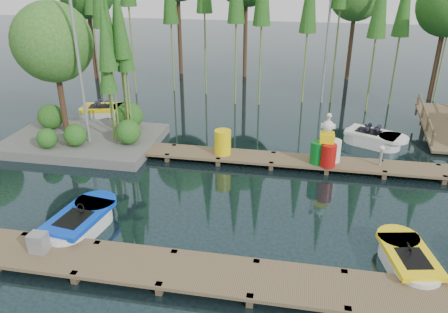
% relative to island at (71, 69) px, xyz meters
% --- Properties ---
extents(ground_plane, '(90.00, 90.00, 0.00)m').
position_rel_island_xyz_m(ground_plane, '(6.30, -3.29, -3.18)').
color(ground_plane, '#1C3035').
extents(near_dock, '(18.00, 1.50, 0.50)m').
position_rel_island_xyz_m(near_dock, '(6.30, -7.79, -2.95)').
color(near_dock, brown).
rests_on(near_dock, ground).
extents(far_dock, '(15.00, 1.20, 0.50)m').
position_rel_island_xyz_m(far_dock, '(7.30, -0.79, -2.95)').
color(far_dock, brown).
rests_on(far_dock, ground).
extents(island, '(6.20, 4.20, 6.75)m').
position_rel_island_xyz_m(island, '(0.00, 0.00, 0.00)').
color(island, '#61615D').
rests_on(island, ground).
extents(lamp_island, '(0.30, 0.30, 7.25)m').
position_rel_island_xyz_m(lamp_island, '(0.80, -0.79, 1.08)').
color(lamp_island, gray).
rests_on(lamp_island, ground).
extents(lamp_rear, '(0.30, 0.30, 7.25)m').
position_rel_island_xyz_m(lamp_rear, '(10.30, 7.71, 1.08)').
color(lamp_rear, gray).
rests_on(lamp_rear, ground).
extents(ramp, '(1.50, 3.94, 1.49)m').
position_rel_island_xyz_m(ramp, '(15.30, 3.21, -2.60)').
color(ramp, brown).
rests_on(ramp, ground).
extents(boat_blue, '(1.59, 2.86, 0.91)m').
position_rel_island_xyz_m(boat_blue, '(3.23, -6.32, -2.92)').
color(boat_blue, white).
rests_on(boat_blue, ground).
extents(boat_yellow_near, '(1.55, 2.59, 0.81)m').
position_rel_island_xyz_m(boat_yellow_near, '(12.22, -6.39, -2.95)').
color(boat_yellow_near, white).
rests_on(boat_yellow_near, ground).
extents(boat_yellow_far, '(3.04, 1.88, 1.42)m').
position_rel_island_xyz_m(boat_yellow_far, '(-0.27, 3.15, -2.88)').
color(boat_yellow_far, white).
rests_on(boat_yellow_far, ground).
extents(boat_white_far, '(2.93, 2.25, 1.26)m').
position_rel_island_xyz_m(boat_white_far, '(12.35, 1.96, -2.90)').
color(boat_white_far, white).
rests_on(boat_white_far, ground).
extents(utility_cabinet, '(0.43, 0.37, 0.53)m').
position_rel_island_xyz_m(utility_cabinet, '(2.87, -7.79, -2.62)').
color(utility_cabinet, gray).
rests_on(utility_cabinet, near_dock).
extents(yellow_barrel, '(0.64, 0.64, 0.96)m').
position_rel_island_xyz_m(yellow_barrel, '(6.38, -0.79, -2.40)').
color(yellow_barrel, yellow).
rests_on(yellow_barrel, far_dock).
extents(drum_cluster, '(1.12, 1.03, 1.93)m').
position_rel_island_xyz_m(drum_cluster, '(10.29, -0.94, -2.32)').
color(drum_cluster, '#0B661E').
rests_on(drum_cluster, far_dock).
extents(seagull_post, '(0.49, 0.26, 0.78)m').
position_rel_island_xyz_m(seagull_post, '(12.24, -0.79, -2.36)').
color(seagull_post, gray).
rests_on(seagull_post, far_dock).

